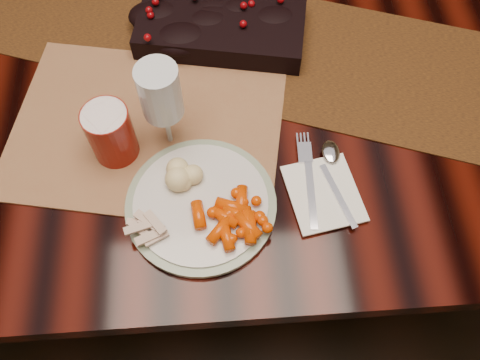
{
  "coord_description": "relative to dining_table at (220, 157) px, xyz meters",
  "views": [
    {
      "loc": [
        0.01,
        -0.67,
        1.49
      ],
      "look_at": [
        0.03,
        -0.3,
        0.8
      ],
      "focal_mm": 38.0,
      "sensor_mm": 36.0,
      "label": 1
    }
  ],
  "objects": [
    {
      "name": "napkin",
      "position": [
        0.17,
        -0.31,
        0.38
      ],
      "size": [
        0.13,
        0.15,
        0.0
      ],
      "primitive_type": "cube",
      "rotation": [
        0.0,
        0.0,
        0.18
      ],
      "color": "white",
      "rests_on": "placemat_main"
    },
    {
      "name": "red_cup",
      "position": [
        -0.17,
        -0.2,
        0.43
      ],
      "size": [
        0.1,
        0.1,
        0.1
      ],
      "primitive_type": "cylinder",
      "rotation": [
        0.0,
        0.0,
        0.35
      ],
      "color": "maroon",
      "rests_on": "placemat_main"
    },
    {
      "name": "dinner_plate",
      "position": [
        -0.03,
        -0.32,
        0.39
      ],
      "size": [
        0.3,
        0.3,
        0.01
      ],
      "primitive_type": "cylinder",
      "rotation": [
        0.0,
        0.0,
        -0.28
      ],
      "color": "silver",
      "rests_on": "placemat_main"
    },
    {
      "name": "baby_carrots",
      "position": [
        0.01,
        -0.34,
        0.4
      ],
      "size": [
        0.12,
        0.11,
        0.02
      ],
      "primitive_type": null,
      "rotation": [
        0.0,
        0.0,
        0.15
      ],
      "color": "#CF3A00",
      "rests_on": "dinner_plate"
    },
    {
      "name": "mashed_potatoes",
      "position": [
        -0.05,
        -0.26,
        0.42
      ],
      "size": [
        0.09,
        0.08,
        0.05
      ],
      "primitive_type": null,
      "rotation": [
        0.0,
        0.0,
        0.06
      ],
      "color": "beige",
      "rests_on": "dinner_plate"
    },
    {
      "name": "dining_table",
      "position": [
        0.0,
        0.0,
        0.0
      ],
      "size": [
        1.8,
        1.0,
        0.75
      ],
      "primitive_type": "cube",
      "color": "black",
      "rests_on": "floor"
    },
    {
      "name": "table_runner",
      "position": [
        -0.05,
        0.07,
        0.38
      ],
      "size": [
        1.51,
        0.8,
        0.0
      ],
      "primitive_type": "cube",
      "rotation": [
        0.0,
        0.0,
        -0.35
      ],
      "color": "black",
      "rests_on": "dining_table"
    },
    {
      "name": "fork",
      "position": [
        0.14,
        -0.29,
        0.39
      ],
      "size": [
        0.03,
        0.16,
        0.0
      ],
      "primitive_type": null,
      "rotation": [
        0.0,
        0.0,
        -0.05
      ],
      "color": "#B3B3B9",
      "rests_on": "napkin"
    },
    {
      "name": "floor",
      "position": [
        0.0,
        0.0,
        -0.38
      ],
      "size": [
        5.0,
        5.0,
        0.0
      ],
      "primitive_type": "plane",
      "color": "black",
      "rests_on": "ground"
    },
    {
      "name": "spoon",
      "position": [
        0.19,
        -0.29,
        0.39
      ],
      "size": [
        0.07,
        0.15,
        0.0
      ],
      "primitive_type": null,
      "rotation": [
        0.0,
        0.0,
        0.29
      ],
      "color": "white",
      "rests_on": "napkin"
    },
    {
      "name": "wine_glass",
      "position": [
        -0.08,
        -0.19,
        0.47
      ],
      "size": [
        0.07,
        0.07,
        0.18
      ],
      "primitive_type": null,
      "rotation": [
        0.0,
        0.0,
        0.14
      ],
      "color": "silver",
      "rests_on": "dining_table"
    },
    {
      "name": "turkey_shreds",
      "position": [
        -0.11,
        -0.36,
        0.4
      ],
      "size": [
        0.08,
        0.08,
        0.02
      ],
      "primitive_type": null,
      "rotation": [
        0.0,
        0.0,
        -0.27
      ],
      "color": "beige",
      "rests_on": "dinner_plate"
    },
    {
      "name": "centerpiece",
      "position": [
        0.02,
        0.05,
        0.41
      ],
      "size": [
        0.34,
        0.22,
        0.06
      ],
      "primitive_type": null,
      "rotation": [
        0.0,
        0.0,
        -0.19
      ],
      "color": "black",
      "rests_on": "table_runner"
    },
    {
      "name": "placemat_main",
      "position": [
        -0.12,
        -0.16,
        0.38
      ],
      "size": [
        0.52,
        0.42,
        0.0
      ],
      "primitive_type": "cube",
      "rotation": [
        0.0,
        0.0,
        -0.2
      ],
      "color": "#896246",
      "rests_on": "dining_table"
    }
  ]
}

